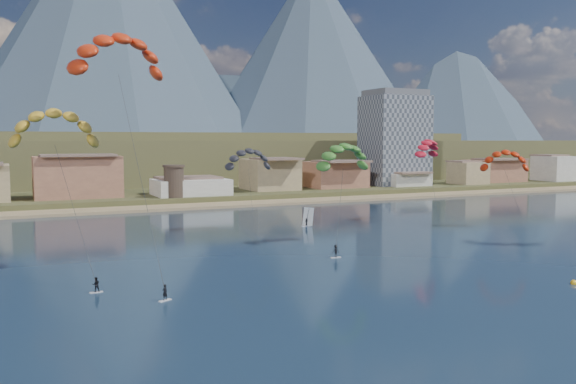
% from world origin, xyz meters
% --- Properties ---
extents(ground, '(2400.00, 2400.00, 0.00)m').
position_xyz_m(ground, '(0.00, 0.00, 0.00)').
color(ground, black).
rests_on(ground, ground).
extents(beach, '(2200.00, 12.00, 0.90)m').
position_xyz_m(beach, '(0.00, 106.00, 0.25)').
color(beach, '#A08A5B').
rests_on(beach, ground).
extents(land, '(2200.00, 900.00, 4.00)m').
position_xyz_m(land, '(0.00, 560.00, 0.00)').
color(land, brown).
rests_on(land, ground).
extents(foothills, '(940.00, 210.00, 18.00)m').
position_xyz_m(foothills, '(22.39, 232.47, 9.08)').
color(foothills, brown).
rests_on(foothills, ground).
extents(mountain_ridge, '(2060.00, 480.00, 400.00)m').
position_xyz_m(mountain_ridge, '(-14.60, 823.65, 150.31)').
color(mountain_ridge, '#314052').
rests_on(mountain_ridge, ground).
extents(apartment_tower, '(20.00, 16.00, 32.00)m').
position_xyz_m(apartment_tower, '(85.00, 128.00, 17.82)').
color(apartment_tower, gray).
rests_on(apartment_tower, ground).
extents(watchtower, '(5.82, 5.82, 8.60)m').
position_xyz_m(watchtower, '(5.00, 114.00, 6.37)').
color(watchtower, '#47382D').
rests_on(watchtower, ground).
extents(kitesurfer_red, '(13.05, 17.33, 31.73)m').
position_xyz_m(kitesurfer_red, '(-22.28, 32.84, 28.06)').
color(kitesurfer_red, silver).
rests_on(kitesurfer_red, ground).
extents(kitesurfer_yellow, '(11.65, 15.70, 23.54)m').
position_xyz_m(kitesurfer_yellow, '(-29.30, 39.46, 19.34)').
color(kitesurfer_yellow, silver).
rests_on(kitesurfer_yellow, ground).
extents(kitesurfer_green, '(13.28, 13.32, 19.14)m').
position_xyz_m(kitesurfer_green, '(15.09, 42.88, 14.95)').
color(kitesurfer_green, silver).
rests_on(kitesurfer_green, ground).
extents(distant_kite_dark, '(9.36, 5.85, 17.38)m').
position_xyz_m(distant_kite_dark, '(6.41, 63.29, 14.20)').
color(distant_kite_dark, '#262626').
rests_on(distant_kite_dark, ground).
extents(distant_kite_orange, '(10.22, 8.18, 17.12)m').
position_xyz_m(distant_kite_orange, '(53.80, 46.35, 13.80)').
color(distant_kite_orange, '#262626').
rests_on(distant_kite_orange, ground).
extents(distant_kite_red, '(9.09, 7.62, 18.88)m').
position_xyz_m(distant_kite_red, '(45.72, 60.30, 16.02)').
color(distant_kite_red, '#262626').
rests_on(distant_kite_red, ground).
extents(windsurfer, '(2.08, 2.26, 3.69)m').
position_xyz_m(windsurfer, '(19.06, 63.66, 1.17)').
color(windsurfer, silver).
rests_on(windsurfer, ground).
extents(buoy, '(0.78, 0.78, 0.78)m').
position_xyz_m(buoy, '(25.84, 6.76, 0.13)').
color(buoy, yellow).
rests_on(buoy, ground).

